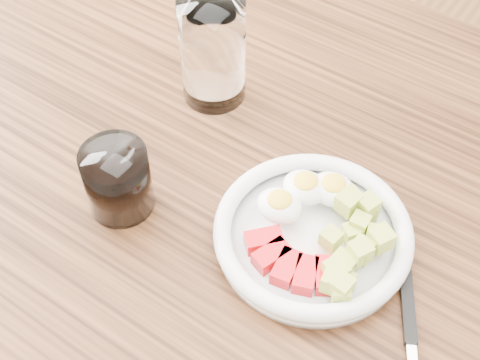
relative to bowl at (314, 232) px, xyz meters
name	(u,v)px	position (x,y,z in m)	size (l,w,h in m)	color
dining_table	(242,255)	(-0.09, 0.00, -0.12)	(1.50, 0.90, 0.77)	brown
bowl	(314,232)	(0.00, 0.00, 0.00)	(0.21, 0.21, 0.05)	white
fork	(409,326)	(0.13, -0.03, -0.01)	(0.11, 0.17, 0.01)	black
water_glass	(213,50)	(-0.22, 0.13, 0.05)	(0.08, 0.08, 0.14)	white
coffee_glass	(118,181)	(-0.20, -0.08, 0.02)	(0.07, 0.07, 0.08)	white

